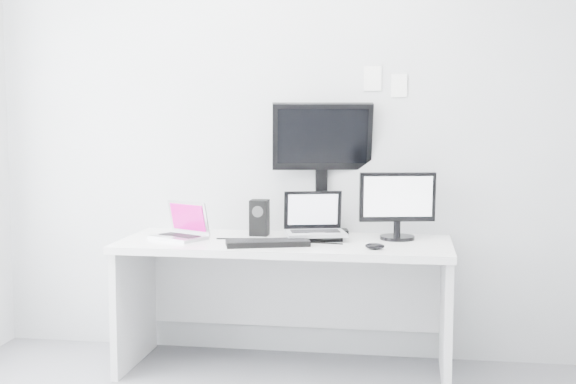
# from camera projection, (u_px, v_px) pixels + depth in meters

# --- Properties ---
(back_wall) EXTENTS (3.60, 0.00, 3.60)m
(back_wall) POSITION_uv_depth(u_px,v_px,m) (295.00, 126.00, 4.48)
(back_wall) COLOR silver
(back_wall) RESTS_ON ground
(desk) EXTENTS (1.80, 0.70, 0.73)m
(desk) POSITION_uv_depth(u_px,v_px,m) (285.00, 306.00, 4.24)
(desk) COLOR white
(desk) RESTS_ON ground
(macbook) EXTENTS (0.35, 0.32, 0.21)m
(macbook) POSITION_uv_depth(u_px,v_px,m) (178.00, 220.00, 4.25)
(macbook) COLOR #A7A7AC
(macbook) RESTS_ON desk
(speaker) EXTENTS (0.12, 0.12, 0.20)m
(speaker) POSITION_uv_depth(u_px,v_px,m) (259.00, 218.00, 4.38)
(speaker) COLOR black
(speaker) RESTS_ON desk
(dell_laptop) EXTENTS (0.38, 0.33, 0.27)m
(dell_laptop) POSITION_uv_depth(u_px,v_px,m) (316.00, 215.00, 4.22)
(dell_laptop) COLOR #A1A3A8
(dell_laptop) RESTS_ON desk
(rear_monitor) EXTENTS (0.60, 0.31, 0.78)m
(rear_monitor) POSITION_uv_depth(u_px,v_px,m) (322.00, 166.00, 4.44)
(rear_monitor) COLOR black
(rear_monitor) RESTS_ON desk
(samsung_monitor) EXTENTS (0.45, 0.28, 0.38)m
(samsung_monitor) POSITION_uv_depth(u_px,v_px,m) (398.00, 205.00, 4.23)
(samsung_monitor) COLOR black
(samsung_monitor) RESTS_ON desk
(keyboard) EXTENTS (0.46, 0.28, 0.03)m
(keyboard) POSITION_uv_depth(u_px,v_px,m) (268.00, 243.00, 4.04)
(keyboard) COLOR black
(keyboard) RESTS_ON desk
(mouse) EXTENTS (0.11, 0.08, 0.03)m
(mouse) POSITION_uv_depth(u_px,v_px,m) (375.00, 246.00, 3.93)
(mouse) COLOR black
(mouse) RESTS_ON desk
(wall_note_0) EXTENTS (0.10, 0.00, 0.14)m
(wall_note_0) POSITION_uv_depth(u_px,v_px,m) (373.00, 79.00, 4.38)
(wall_note_0) COLOR white
(wall_note_0) RESTS_ON back_wall
(wall_note_1) EXTENTS (0.09, 0.00, 0.13)m
(wall_note_1) POSITION_uv_depth(u_px,v_px,m) (399.00, 85.00, 4.36)
(wall_note_1) COLOR white
(wall_note_1) RESTS_ON back_wall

